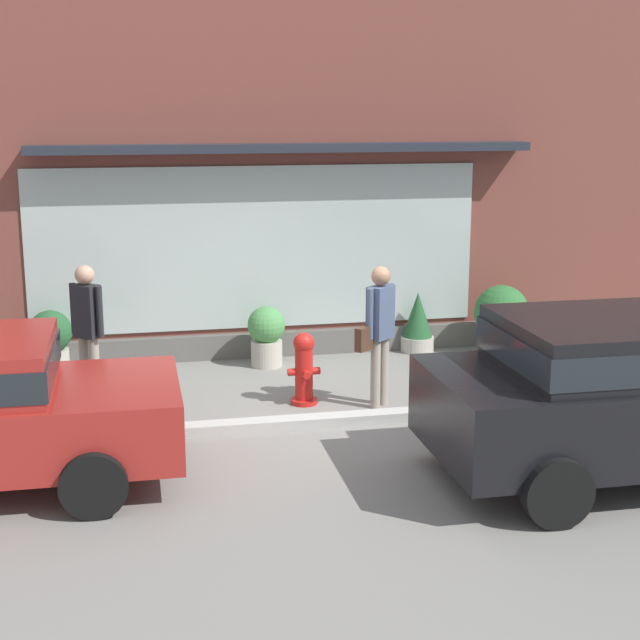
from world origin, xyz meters
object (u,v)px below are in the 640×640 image
object	(u,v)px
potted_plant_by_entrance	(51,339)
potted_plant_corner_tall	(501,316)
parked_car_black	(631,387)
potted_plant_window_left	(266,334)
potted_plant_low_front	(418,323)
pedestrian_with_handbag	(379,325)
fire_hydrant	(304,368)
pedestrian_passerby	(87,323)

from	to	relation	value
potted_plant_by_entrance	potted_plant_corner_tall	bearing A→B (deg)	-3.18
parked_car_black	potted_plant_window_left	bearing A→B (deg)	121.64
potted_plant_low_front	potted_plant_by_entrance	size ratio (longest dim) A/B	1.03
pedestrian_with_handbag	fire_hydrant	bearing A→B (deg)	-59.07
potted_plant_low_front	fire_hydrant	bearing A→B (deg)	-134.92
fire_hydrant	pedestrian_with_handbag	distance (m)	1.06
parked_car_black	potted_plant_corner_tall	xyz separation A→B (m)	(0.61, 4.64, -0.34)
potted_plant_window_left	pedestrian_with_handbag	bearing A→B (deg)	-63.51
pedestrian_passerby	parked_car_black	bearing A→B (deg)	-172.07
potted_plant_by_entrance	potted_plant_corner_tall	size ratio (longest dim) A/B	0.84
potted_plant_corner_tall	parked_car_black	bearing A→B (deg)	-97.51
pedestrian_with_handbag	potted_plant_corner_tall	world-z (taller)	pedestrian_with_handbag
pedestrian_with_handbag	pedestrian_passerby	xyz separation A→B (m)	(-3.41, 0.78, 0.01)
pedestrian_with_handbag	potted_plant_low_front	xyz separation A→B (m)	(1.27, 2.43, -0.58)
potted_plant_low_front	potted_plant_corner_tall	size ratio (longest dim) A/B	0.87
pedestrian_passerby	potted_plant_low_front	bearing A→B (deg)	-119.53
fire_hydrant	potted_plant_window_left	size ratio (longest dim) A/B	1.05
potted_plant_low_front	potted_plant_corner_tall	world-z (taller)	potted_plant_corner_tall
pedestrian_with_handbag	pedestrian_passerby	bearing A→B (deg)	-52.85
potted_plant_corner_tall	pedestrian_with_handbag	bearing A→B (deg)	-140.03
pedestrian_passerby	potted_plant_corner_tall	distance (m)	5.97
fire_hydrant	potted_plant_corner_tall	xyz separation A→B (m)	(3.27, 1.73, 0.11)
pedestrian_with_handbag	potted_plant_window_left	bearing A→B (deg)	-103.42
pedestrian_passerby	potted_plant_corner_tall	xyz separation A→B (m)	(5.82, 1.24, -0.46)
potted_plant_low_front	pedestrian_with_handbag	bearing A→B (deg)	-117.60
potted_plant_by_entrance	pedestrian_passerby	bearing A→B (deg)	-70.73
pedestrian_with_handbag	parked_car_black	distance (m)	3.18
pedestrian_passerby	parked_car_black	size ratio (longest dim) A/B	0.43
fire_hydrant	potted_plant_low_front	bearing A→B (deg)	45.08
potted_plant_window_left	potted_plant_corner_tall	size ratio (longest dim) A/B	0.83
potted_plant_window_left	potted_plant_by_entrance	world-z (taller)	potted_plant_by_entrance
potted_plant_window_left	potted_plant_low_front	bearing A→B (deg)	8.44
potted_plant_by_entrance	parked_car_black	bearing A→B (deg)	-40.89
parked_car_black	fire_hydrant	bearing A→B (deg)	132.88
parked_car_black	potted_plant_low_front	size ratio (longest dim) A/B	4.54
pedestrian_with_handbag	potted_plant_by_entrance	distance (m)	4.66
pedestrian_passerby	parked_car_black	xyz separation A→B (m)	(5.21, -3.40, -0.11)
potted_plant_window_left	potted_plant_by_entrance	xyz separation A→B (m)	(-2.92, 0.29, 0.01)
pedestrian_passerby	potted_plant_low_front	size ratio (longest dim) A/B	1.94
fire_hydrant	potted_plant_by_entrance	world-z (taller)	fire_hydrant
potted_plant_window_left	potted_plant_low_front	world-z (taller)	potted_plant_low_front
fire_hydrant	pedestrian_with_handbag	xyz separation A→B (m)	(0.86, -0.30, 0.55)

